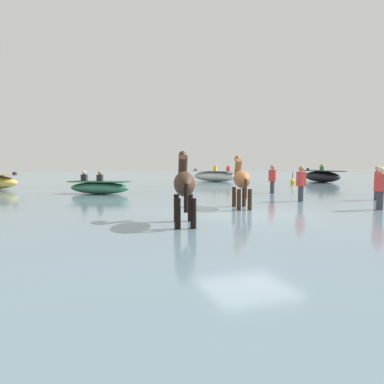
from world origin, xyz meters
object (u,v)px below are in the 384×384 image
object	(u,v)px
horse_trailing_chestnut	(241,181)
boat_mid_channel	(99,187)
boat_distant_east	(215,176)
person_spectator_far	(272,181)
person_wading_mid	(380,192)
person_wading_close	(377,186)
boat_mid_outer	(322,176)
channel_buoy	(293,181)
horse_lead_dark_bay	(184,186)
person_onlooker_left	(301,186)

from	to	relation	value
horse_trailing_chestnut	boat_mid_channel	bearing A→B (deg)	119.45
boat_distant_east	person_spectator_far	size ratio (longest dim) A/B	2.28
person_wading_mid	person_wading_close	size ratio (longest dim) A/B	1.00
boat_mid_channel	boat_distant_east	distance (m)	12.36
boat_mid_channel	boat_mid_outer	xyz separation A→B (m)	(16.32, 4.74, 0.12)
person_spectator_far	channel_buoy	distance (m)	8.00
horse_lead_dark_bay	person_onlooker_left	size ratio (longest dim) A/B	1.26
boat_mid_outer	person_wading_mid	xyz separation A→B (m)	(-8.71, -13.37, 0.14)
boat_mid_channel	horse_lead_dark_bay	bearing A→B (deg)	-82.89
boat_mid_outer	channel_buoy	world-z (taller)	boat_mid_outer
person_onlooker_left	person_spectator_far	size ratio (longest dim) A/B	1.00
boat_mid_outer	person_spectator_far	size ratio (longest dim) A/B	2.47
person_spectator_far	channel_buoy	size ratio (longest dim) A/B	2.08
boat_mid_channel	person_onlooker_left	distance (m)	8.94
horse_trailing_chestnut	boat_mid_channel	size ratio (longest dim) A/B	0.68
boat_mid_outer	person_wading_close	distance (m)	12.83
horse_trailing_chestnut	person_wading_close	xyz separation A→B (m)	(6.07, 0.40, -0.32)
person_wading_mid	person_spectator_far	world-z (taller)	same
person_onlooker_left	horse_trailing_chestnut	bearing A→B (deg)	-161.90
horse_trailing_chestnut	person_onlooker_left	distance (m)	3.16
boat_mid_outer	person_onlooker_left	world-z (taller)	same
person_wading_close	boat_mid_channel	bearing A→B (deg)	147.22
horse_lead_dark_bay	person_wading_close	size ratio (longest dim) A/B	1.26
channel_buoy	boat_mid_channel	bearing A→B (deg)	-164.54
boat_mid_channel	person_wading_mid	world-z (taller)	person_wading_mid
horse_trailing_chestnut	channel_buoy	size ratio (longest dim) A/B	2.55
horse_lead_dark_bay	channel_buoy	distance (m)	17.39
person_onlooker_left	horse_lead_dark_bay	bearing A→B (deg)	-149.93
horse_trailing_chestnut	person_wading_close	bearing A→B (deg)	3.75
boat_mid_channel	person_spectator_far	size ratio (longest dim) A/B	1.82
horse_lead_dark_bay	person_onlooker_left	world-z (taller)	horse_lead_dark_bay
person_wading_mid	person_spectator_far	xyz separation A→B (m)	(0.10, 6.26, 0.00)
horse_trailing_chestnut	person_wading_close	size ratio (longest dim) A/B	1.23
person_onlooker_left	person_spectator_far	bearing A→B (deg)	75.19
boat_mid_outer	person_spectator_far	bearing A→B (deg)	-140.44
person_spectator_far	channel_buoy	bearing A→B (deg)	48.39
horse_lead_dark_bay	boat_mid_channel	xyz separation A→B (m)	(-1.13, 9.07, -0.61)
person_spectator_far	person_wading_mid	bearing A→B (deg)	-90.88
boat_mid_channel	person_wading_mid	bearing A→B (deg)	-48.61
channel_buoy	person_onlooker_left	bearing A→B (deg)	-123.49
person_wading_close	boat_distant_east	bearing A→B (deg)	92.30
boat_distant_east	channel_buoy	xyz separation A→B (m)	(3.72, -4.55, -0.23)
horse_trailing_chestnut	boat_mid_outer	xyz separation A→B (m)	(12.50, 11.50, -0.45)
horse_lead_dark_bay	person_wading_mid	xyz separation A→B (m)	(6.48, 0.44, -0.35)
person_onlooker_left	boat_mid_outer	bearing A→B (deg)	47.89
person_wading_mid	boat_distant_east	bearing A→B (deg)	84.26
horse_trailing_chestnut	channel_buoy	distance (m)	13.87
boat_mid_outer	boat_distant_east	bearing A→B (deg)	154.10
boat_distant_east	person_wading_mid	xyz separation A→B (m)	(-1.69, -16.78, 0.15)
boat_mid_channel	channel_buoy	xyz separation A→B (m)	(13.02, 3.60, -0.13)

